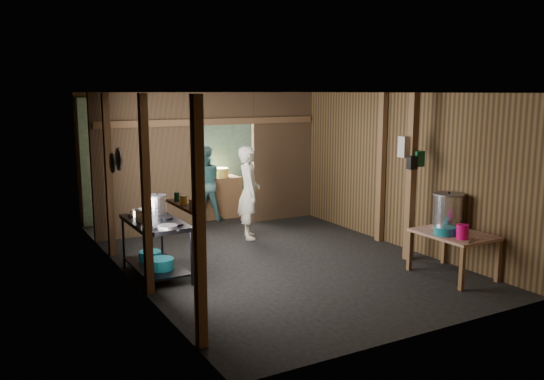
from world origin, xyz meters
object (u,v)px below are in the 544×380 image
gas_range (156,248)px  prep_table (453,254)px  stove_pot_large (157,205)px  pink_bucket (462,232)px  cook (249,192)px  yellow_tub (220,173)px  stock_pot (448,211)px

gas_range → prep_table: gas_range is taller
stove_pot_large → pink_bucket: (3.39, -2.78, -0.22)m
gas_range → prep_table: bearing=-29.1°
stove_pot_large → gas_range: bearing=-112.0°
stove_pot_large → cook: cook is taller
cook → yellow_tub: bearing=10.0°
gas_range → yellow_tub: size_ratio=4.10×
pink_bucket → stove_pot_large: bearing=140.6°
prep_table → pink_bucket: (-0.15, -0.29, 0.42)m
stove_pot_large → cook: bearing=23.4°
prep_table → pink_bucket: pink_bucket is taller
stock_pot → prep_table: bearing=-121.5°
pink_bucket → cook: size_ratio=0.12×
stove_pot_large → pink_bucket: 4.39m
stove_pot_large → stock_pot: (3.73, -2.19, -0.07)m
stove_pot_large → stock_pot: size_ratio=0.58×
prep_table → cook: cook is taller
stock_pot → yellow_tub: (-1.49, 4.88, 0.07)m
gas_range → cook: cook is taller
gas_range → stove_pot_large: size_ratio=4.53×
gas_range → pink_bucket: bearing=-33.6°
prep_table → yellow_tub: size_ratio=3.19×
gas_range → yellow_tub: bearing=52.3°
stove_pot_large → stock_pot: stock_pot is taller
gas_range → cook: (2.14, 1.27, 0.42)m
pink_bucket → cook: cook is taller
gas_range → cook: 2.52m
stock_pot → pink_bucket: (-0.34, -0.59, -0.14)m
stock_pot → yellow_tub: size_ratio=1.55×
pink_bucket → yellow_tub: size_ratio=0.58×
gas_range → yellow_tub: yellow_tub is taller
prep_table → stove_pot_large: 4.37m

